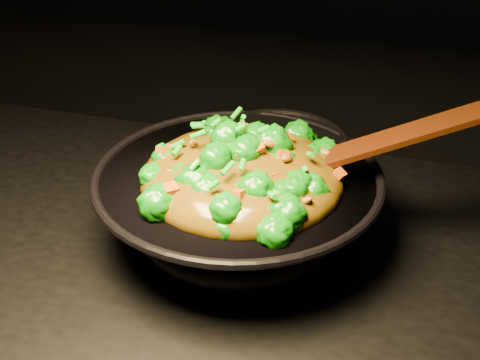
% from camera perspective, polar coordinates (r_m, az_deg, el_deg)
% --- Properties ---
extents(wok, '(0.48, 0.48, 0.11)m').
position_cam_1_polar(wok, '(0.90, -0.18, -2.61)').
color(wok, black).
rests_on(wok, stovetop).
extents(stir_fry, '(0.38, 0.38, 0.10)m').
position_cam_1_polar(stir_fry, '(0.83, 0.19, 2.89)').
color(stir_fry, '#0F7308').
rests_on(stir_fry, wok).
extents(spatula, '(0.30, 0.11, 0.13)m').
position_cam_1_polar(spatula, '(0.85, 12.28, 3.23)').
color(spatula, '#381409').
rests_on(spatula, wok).
extents(back_pot, '(0.27, 0.27, 0.12)m').
position_cam_1_polar(back_pot, '(0.98, 3.45, 0.77)').
color(back_pot, black).
rests_on(back_pot, stovetop).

